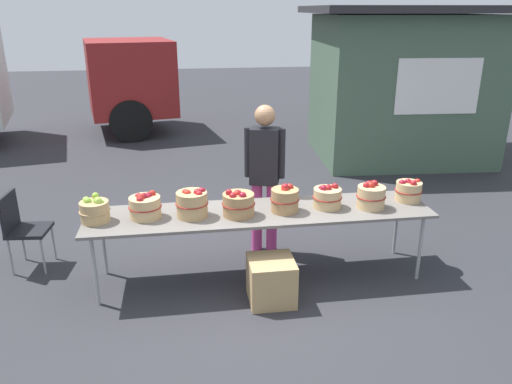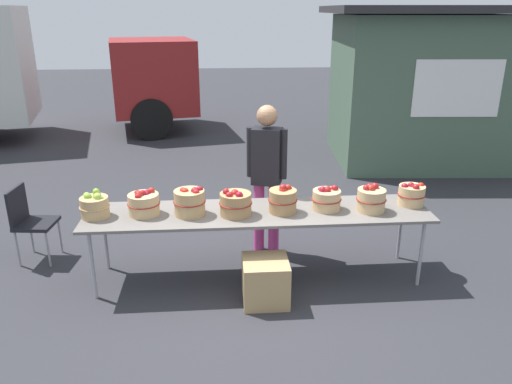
% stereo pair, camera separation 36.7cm
% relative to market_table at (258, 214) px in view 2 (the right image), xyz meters
% --- Properties ---
extents(ground_plane, '(40.00, 40.00, 0.00)m').
position_rel_market_table_xyz_m(ground_plane, '(0.00, 0.00, -0.72)').
color(ground_plane, '#2D2D33').
extents(market_table, '(3.50, 0.76, 0.75)m').
position_rel_market_table_xyz_m(market_table, '(0.00, 0.00, 0.00)').
color(market_table, slate).
rests_on(market_table, ground).
extents(apple_basket_green_0, '(0.30, 0.30, 0.26)m').
position_rel_market_table_xyz_m(apple_basket_green_0, '(-1.62, -0.01, 0.15)').
color(apple_basket_green_0, tan).
rests_on(apple_basket_green_0, market_table).
extents(apple_basket_red_0, '(0.33, 0.33, 0.26)m').
position_rel_market_table_xyz_m(apple_basket_red_0, '(-1.14, 0.01, 0.15)').
color(apple_basket_red_0, tan).
rests_on(apple_basket_red_0, market_table).
extents(apple_basket_red_1, '(0.33, 0.33, 0.30)m').
position_rel_market_table_xyz_m(apple_basket_red_1, '(-0.69, -0.03, 0.17)').
color(apple_basket_red_1, tan).
rests_on(apple_basket_red_1, market_table).
extents(apple_basket_red_2, '(0.33, 0.33, 0.28)m').
position_rel_market_table_xyz_m(apple_basket_red_2, '(-0.23, -0.07, 0.16)').
color(apple_basket_red_2, '#A87F51').
rests_on(apple_basket_red_2, market_table).
extents(apple_basket_red_3, '(0.30, 0.30, 0.30)m').
position_rel_market_table_xyz_m(apple_basket_red_3, '(0.25, -0.03, 0.16)').
color(apple_basket_red_3, '#A87F51').
rests_on(apple_basket_red_3, market_table).
extents(apple_basket_red_4, '(0.31, 0.31, 0.25)m').
position_rel_market_table_xyz_m(apple_basket_red_4, '(0.70, 0.01, 0.15)').
color(apple_basket_red_4, tan).
rests_on(apple_basket_red_4, market_table).
extents(apple_basket_red_5, '(0.31, 0.31, 0.28)m').
position_rel_market_table_xyz_m(apple_basket_red_5, '(1.14, -0.06, 0.16)').
color(apple_basket_red_5, tan).
rests_on(apple_basket_red_5, market_table).
extents(apple_basket_red_6, '(0.29, 0.29, 0.25)m').
position_rel_market_table_xyz_m(apple_basket_red_6, '(1.61, 0.07, 0.15)').
color(apple_basket_red_6, tan).
rests_on(apple_basket_red_6, market_table).
extents(vendor_adult, '(0.44, 0.31, 1.72)m').
position_rel_market_table_xyz_m(vendor_adult, '(0.14, 0.61, 0.30)').
color(vendor_adult, '#CC3F8C').
rests_on(vendor_adult, ground).
extents(food_kiosk, '(3.69, 3.13, 2.74)m').
position_rel_market_table_xyz_m(food_kiosk, '(3.33, 4.24, 0.67)').
color(food_kiosk, '#47604C').
rests_on(food_kiosk, ground).
extents(folding_chair, '(0.44, 0.44, 0.86)m').
position_rel_market_table_xyz_m(folding_chair, '(-2.50, 0.59, -0.21)').
color(folding_chair, black).
rests_on(folding_chair, ground).
extents(produce_crate, '(0.44, 0.44, 0.44)m').
position_rel_market_table_xyz_m(produce_crate, '(0.03, -0.48, -0.50)').
color(produce_crate, tan).
rests_on(produce_crate, ground).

